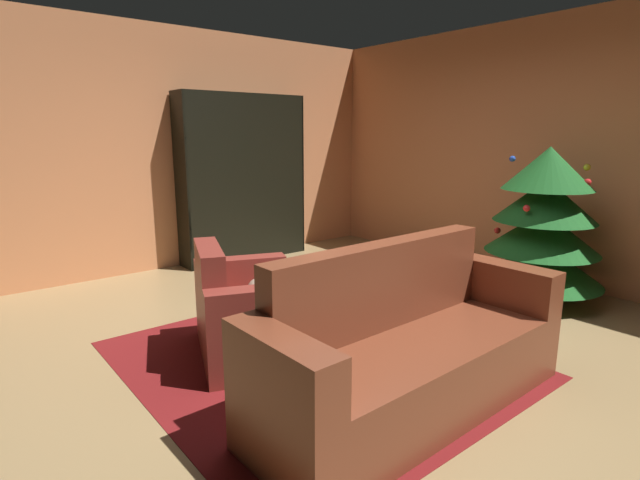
% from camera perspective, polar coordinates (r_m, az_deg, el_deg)
% --- Properties ---
extents(ground_plane, '(6.91, 6.91, 0.00)m').
position_cam_1_polar(ground_plane, '(3.98, 3.57, -11.01)').
color(ground_plane, '#91764C').
extents(wall_back, '(5.88, 0.06, 2.74)m').
position_cam_1_polar(wall_back, '(5.80, 23.82, 9.30)').
color(wall_back, '#D5814F').
rests_on(wall_back, ground).
extents(wall_left, '(0.06, 5.38, 2.74)m').
position_cam_1_polar(wall_left, '(6.12, -15.27, 10.01)').
color(wall_left, '#D5814F').
rests_on(wall_left, ground).
extents(area_rug, '(2.57, 2.31, 0.01)m').
position_cam_1_polar(area_rug, '(3.59, -0.73, -13.59)').
color(area_rug, maroon).
rests_on(area_rug, ground).
extents(bookshelf_unit, '(0.34, 1.64, 2.03)m').
position_cam_1_polar(bookshelf_unit, '(6.28, -8.02, 6.87)').
color(bookshelf_unit, black).
rests_on(bookshelf_unit, ground).
extents(armchair_red, '(1.14, 1.00, 0.82)m').
position_cam_1_polar(armchair_red, '(3.60, -8.49, -8.63)').
color(armchair_red, maroon).
rests_on(armchair_red, ground).
extents(couch_red, '(0.74, 2.07, 0.94)m').
position_cam_1_polar(couch_red, '(2.97, 10.26, -12.83)').
color(couch_red, brown).
rests_on(couch_red, ground).
extents(coffee_table, '(0.65, 0.65, 0.46)m').
position_cam_1_polar(coffee_table, '(3.43, 0.44, -7.44)').
color(coffee_table, black).
rests_on(coffee_table, ground).
extents(book_stack_on_table, '(0.22, 0.16, 0.08)m').
position_cam_1_polar(book_stack_on_table, '(3.44, 0.05, -5.79)').
color(book_stack_on_table, red).
rests_on(book_stack_on_table, coffee_table).
extents(bottle_on_table, '(0.08, 0.08, 0.30)m').
position_cam_1_polar(bottle_on_table, '(3.47, 3.03, -4.29)').
color(bottle_on_table, '#146121').
rests_on(bottle_on_table, coffee_table).
extents(decorated_tree, '(1.14, 1.14, 1.45)m').
position_cam_1_polar(decorated_tree, '(5.06, 24.39, 1.64)').
color(decorated_tree, brown).
rests_on(decorated_tree, ground).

